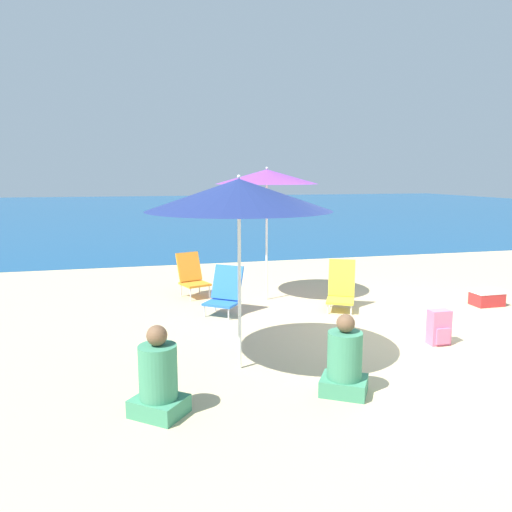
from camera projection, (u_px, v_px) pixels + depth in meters
The scene contains 11 objects.
ground_plane at pixel (422, 337), 6.52m from camera, with size 60.00×60.00×0.00m, color #D1BA89.
sea_water at pixel (189, 209), 31.53m from camera, with size 60.00×40.00×0.01m.
beach_umbrella_purple at pixel (267, 177), 8.17m from camera, with size 1.69×1.69×2.23m.
beach_umbrella_navy at pixel (239, 195), 5.17m from camera, with size 1.95×1.95×2.10m.
beach_chair_blue at pixel (225, 292), 7.58m from camera, with size 0.69×0.70×0.73m.
beach_chair_yellow at pixel (341, 288), 7.85m from camera, with size 0.61×0.67×0.78m.
beach_chair_orange at pixel (192, 275), 8.67m from camera, with size 0.58×0.65×0.76m.
person_seated_near at pixel (344, 363), 4.79m from camera, with size 0.56×0.54×0.79m.
person_seated_far at pixel (158, 380), 4.36m from camera, with size 0.58×0.57×0.82m.
backpack_pink at pixel (439, 328), 6.21m from camera, with size 0.26×0.19×0.44m.
cooler_box at pixel (487, 297), 8.09m from camera, with size 0.48×0.33×0.26m.
Camera 1 is at (-3.65, -5.54, 2.09)m, focal length 35.00 mm.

